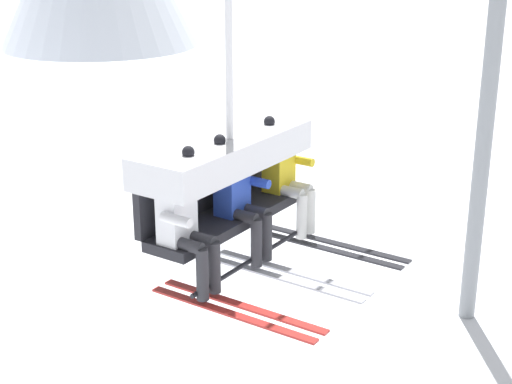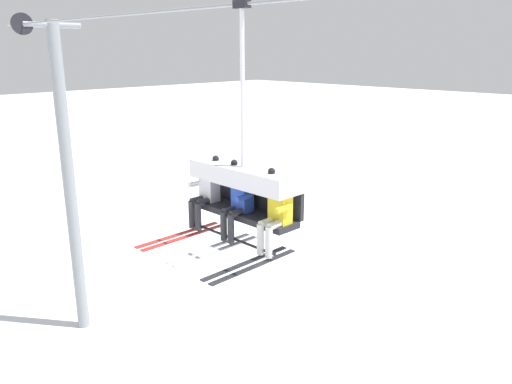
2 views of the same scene
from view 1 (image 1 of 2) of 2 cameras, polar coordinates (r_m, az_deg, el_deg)
The scene contains 5 objects.
lift_tower_far at distance 17.25m, azimuth 16.52°, elevation 5.89°, with size 0.36×1.88×9.50m.
chairlift_chair at distance 7.51m, azimuth -2.34°, elevation 2.07°, with size 2.09×0.74×3.67m.
skier_white at distance 6.87m, azimuth -4.98°, elevation -2.39°, with size 0.48×1.70×1.34m.
skier_blue at distance 7.48m, azimuth -1.00°, elevation -0.43°, with size 0.48×1.70×1.34m.
skier_yellow at distance 8.14m, azimuth 2.37°, elevation 1.23°, with size 0.48×1.70×1.34m.
Camera 1 is at (-6.01, -4.99, 8.76)m, focal length 55.00 mm.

